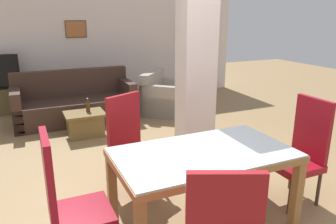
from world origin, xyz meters
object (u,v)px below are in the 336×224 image
dining_table (203,168)px  armchair (166,99)px  floor_lamp (191,34)px  coffee_table (85,124)px  bottle (88,107)px  dining_chair_head_left (67,200)px  dining_chair_head_right (301,150)px  dining_chair_far_left (132,145)px  sofa (75,104)px

dining_table → armchair: (1.19, 3.51, -0.31)m
dining_table → floor_lamp: (2.32, 4.60, 0.86)m
coffee_table → floor_lamp: floor_lamp is taller
bottle → coffee_table: bearing=-159.5°
dining_table → dining_chair_head_left: (-1.17, 0.00, -0.03)m
dining_table → armchair: bearing=71.3°
coffee_table → dining_chair_head_right: bearing=-59.2°
bottle → dining_chair_far_left: bearing=-87.9°
dining_table → armchair: size_ratio=1.24×
dining_chair_far_left → sofa: (-0.15, 2.91, -0.26)m
dining_chair_head_right → dining_chair_far_left: same height
dining_chair_far_left → floor_lamp: (2.71, 3.76, 0.89)m
dining_chair_head_right → bottle: (-1.63, 2.88, -0.09)m
dining_chair_far_left → bottle: bearing=-113.0°
dining_chair_head_right → armchair: size_ratio=0.87×
dining_chair_head_left → sofa: size_ratio=0.52×
dining_chair_far_left → sofa: bearing=-112.1°
dining_table → dining_chair_head_left: bearing=180.0°
dining_table → dining_chair_head_right: bearing=0.0°
armchair → dining_chair_far_left: bearing=11.9°
dining_table → coffee_table: bearing=100.7°
dining_chair_head_right → armchair: dining_chair_head_right is taller
dining_chair_head_right → bottle: bearing=29.6°
armchair → dining_chair_head_right: bearing=42.1°
dining_table → dining_chair_head_left: dining_chair_head_left is taller
dining_chair_head_right → dining_chair_far_left: bearing=61.7°
dining_chair_head_left → sofa: dining_chair_head_left is taller
armchair → coffee_table: 1.85m
armchair → floor_lamp: bearing=176.6°
dining_table → dining_chair_far_left: 0.93m
sofa → coffee_table: size_ratio=3.39×
dining_table → sofa: bearing=98.3°
dining_chair_far_left → floor_lamp: bearing=-150.9°
dining_table → bottle: dining_table is taller
dining_chair_far_left → bottle: dining_chair_far_left is taller
bottle → dining_chair_head_left: bearing=-103.7°
armchair → coffee_table: bearing=-26.6°
armchair → coffee_table: (-1.73, -0.66, -0.08)m
sofa → bottle: size_ratio=9.32×
coffee_table → sofa: bearing=90.7°
dining_chair_far_left → coffee_table: size_ratio=1.76×
dining_chair_far_left → armchair: size_ratio=0.87×
dining_chair_far_left → coffee_table: 2.05m
sofa → floor_lamp: 3.20m
bottle → floor_lamp: (2.79, 1.72, 0.98)m
dining_chair_head_left → bottle: dining_chair_head_left is taller
floor_lamp → dining_chair_head_left: bearing=-127.2°
dining_chair_head_right → sofa: (-1.71, 3.75, -0.26)m
dining_chair_far_left → bottle: (-0.08, 2.04, -0.09)m
dining_chair_head_right → dining_table: bearing=90.0°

